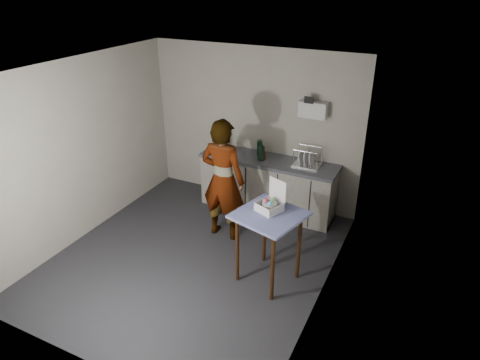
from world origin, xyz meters
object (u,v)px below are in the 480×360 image
at_px(soda_can, 264,155).
at_px(dish_rack, 307,161).
at_px(standing_man, 223,180).
at_px(bakery_box, 270,204).
at_px(side_table, 269,223).
at_px(paper_towel, 222,143).
at_px(dark_bottle, 259,148).
at_px(kitchen_counter, 268,186).
at_px(soap_bottle, 261,151).

height_order(soda_can, dish_rack, dish_rack).
height_order(standing_man, bakery_box, standing_man).
relative_size(side_table, dish_rack, 2.38).
height_order(side_table, bakery_box, bakery_box).
distance_m(paper_towel, bakery_box, 2.15).
xyz_separation_m(soda_can, dark_bottle, (-0.13, 0.10, 0.07)).
distance_m(kitchen_counter, standing_man, 1.14).
relative_size(soda_can, paper_towel, 0.42).
bearing_deg(paper_towel, side_table, -47.07).
distance_m(soda_can, dish_rack, 0.69).
distance_m(kitchen_counter, dark_bottle, 0.65).
xyz_separation_m(soda_can, paper_towel, (-0.75, -0.02, 0.08)).
xyz_separation_m(side_table, dark_bottle, (-0.90, 1.75, 0.19)).
xyz_separation_m(standing_man, soda_can, (0.23, 0.97, 0.06)).
relative_size(kitchen_counter, soda_can, 17.85).
xyz_separation_m(side_table, soda_can, (-0.77, 1.66, 0.12)).
relative_size(kitchen_counter, dark_bottle, 8.42).
xyz_separation_m(kitchen_counter, paper_towel, (-0.83, -0.03, 0.63)).
distance_m(kitchen_counter, bakery_box, 1.83).
height_order(standing_man, soap_bottle, standing_man).
xyz_separation_m(kitchen_counter, soda_can, (-0.08, -0.01, 0.55)).
height_order(side_table, soda_can, soda_can).
height_order(paper_towel, bakery_box, bakery_box).
bearing_deg(standing_man, dark_bottle, -94.97).
bearing_deg(dish_rack, dark_bottle, 177.02).
bearing_deg(dish_rack, paper_towel, -177.08).
bearing_deg(paper_towel, bakery_box, -46.02).
distance_m(standing_man, soda_can, 1.00).
bearing_deg(standing_man, soda_can, -102.73).
relative_size(side_table, paper_towel, 3.25).
bearing_deg(soda_can, dark_bottle, 142.84).
bearing_deg(kitchen_counter, dark_bottle, 156.92).
bearing_deg(dish_rack, standing_man, -131.73).
height_order(soap_bottle, paper_towel, soap_bottle).
xyz_separation_m(soda_can, dish_rack, (0.69, 0.05, 0.00)).
bearing_deg(bakery_box, side_table, -50.09).
distance_m(dark_bottle, bakery_box, 1.88).
height_order(standing_man, paper_towel, standing_man).
bearing_deg(standing_man, paper_towel, -60.87).
xyz_separation_m(kitchen_counter, soap_bottle, (-0.10, -0.07, 0.64)).
xyz_separation_m(standing_man, dark_bottle, (0.10, 1.07, 0.13)).
relative_size(soap_bottle, paper_towel, 1.04).
bearing_deg(bakery_box, dark_bottle, 139.44).
relative_size(paper_towel, dish_rack, 0.73).
height_order(kitchen_counter, soap_bottle, soap_bottle).
relative_size(soda_can, bakery_box, 0.33).
distance_m(side_table, soda_can, 1.83).
relative_size(side_table, dark_bottle, 3.66).
distance_m(soda_can, bakery_box, 1.74).
bearing_deg(kitchen_counter, dish_rack, 4.09).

